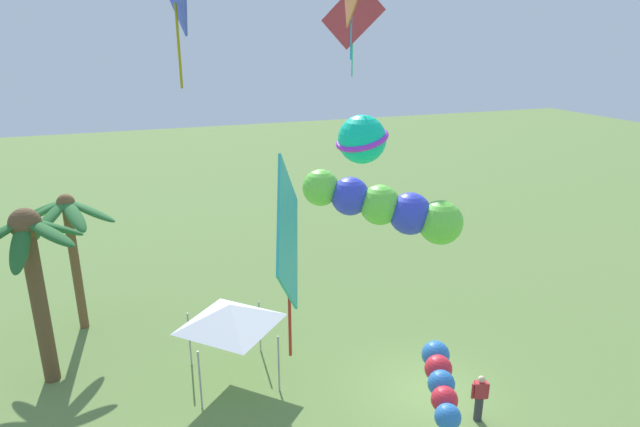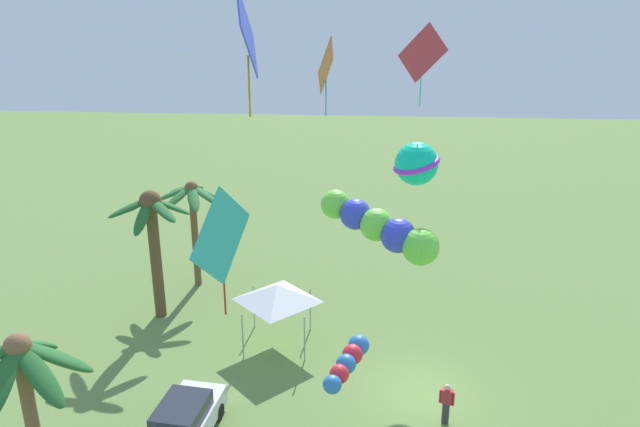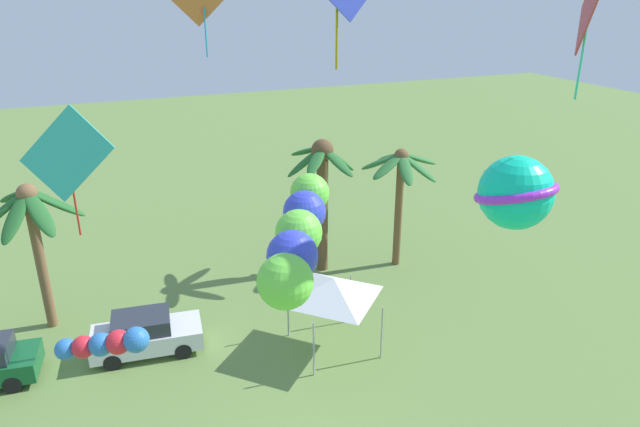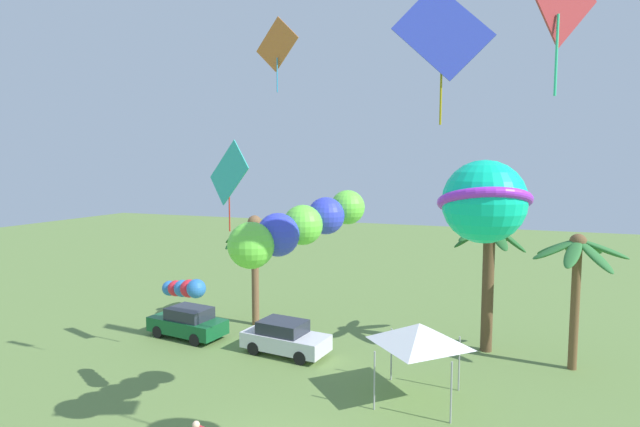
{
  "view_description": "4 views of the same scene",
  "coord_description": "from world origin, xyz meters",
  "px_view_note": "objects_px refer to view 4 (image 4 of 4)",
  "views": [
    {
      "loc": [
        -13.12,
        8.67,
        11.4
      ],
      "look_at": [
        0.84,
        3.54,
        6.52
      ],
      "focal_mm": 30.15,
      "sensor_mm": 36.0,
      "label": 1
    },
    {
      "loc": [
        -20.02,
        2.3,
        14.29
      ],
      "look_at": [
        0.48,
        3.88,
        7.07
      ],
      "focal_mm": 34.01,
      "sensor_mm": 36.0,
      "label": 2
    },
    {
      "loc": [
        -4.2,
        -10.54,
        12.53
      ],
      "look_at": [
        1.49,
        3.21,
        6.59
      ],
      "focal_mm": 32.23,
      "sensor_mm": 36.0,
      "label": 3
    },
    {
      "loc": [
        6.1,
        -11.65,
        8.48
      ],
      "look_at": [
        0.17,
        3.74,
        6.91
      ],
      "focal_mm": 28.04,
      "sensor_mm": 36.0,
      "label": 4
    }
  ],
  "objects_px": {
    "kite_diamond_2": "(229,174)",
    "kite_diamond_4": "(277,46)",
    "palm_tree_2": "(488,253)",
    "palm_tree_1": "(577,262)",
    "kite_diamond_1": "(442,34)",
    "parked_car_0": "(285,338)",
    "parked_car_1": "(188,322)",
    "festival_tent": "(419,334)",
    "palm_tree_0": "(254,241)",
    "kite_tube_3": "(184,288)",
    "kite_ball_5": "(484,202)",
    "kite_tube_0": "(296,227)"
  },
  "relations": [
    {
      "from": "palm_tree_2",
      "to": "kite_diamond_1",
      "type": "xyz_separation_m",
      "value": [
        -1.6,
        -5.04,
        8.59
      ]
    },
    {
      "from": "parked_car_0",
      "to": "palm_tree_0",
      "type": "bearing_deg",
      "value": 135.1
    },
    {
      "from": "parked_car_1",
      "to": "kite_ball_5",
      "type": "xyz_separation_m",
      "value": [
        14.23,
        -8.43,
        6.93
      ]
    },
    {
      "from": "palm_tree_1",
      "to": "kite_diamond_2",
      "type": "xyz_separation_m",
      "value": [
        -13.5,
        -4.88,
        3.62
      ]
    },
    {
      "from": "kite_diamond_2",
      "to": "kite_diamond_4",
      "type": "height_order",
      "value": "kite_diamond_4"
    },
    {
      "from": "palm_tree_1",
      "to": "kite_tube_3",
      "type": "height_order",
      "value": "palm_tree_1"
    },
    {
      "from": "palm_tree_1",
      "to": "kite_ball_5",
      "type": "relative_size",
      "value": 2.24
    },
    {
      "from": "parked_car_1",
      "to": "festival_tent",
      "type": "bearing_deg",
      "value": -12.34
    },
    {
      "from": "palm_tree_2",
      "to": "kite_diamond_4",
      "type": "distance_m",
      "value": 13.19
    },
    {
      "from": "festival_tent",
      "to": "kite_diamond_4",
      "type": "bearing_deg",
      "value": -151.86
    },
    {
      "from": "kite_diamond_1",
      "to": "palm_tree_1",
      "type": "bearing_deg",
      "value": 39.33
    },
    {
      "from": "palm_tree_2",
      "to": "kite_tube_0",
      "type": "xyz_separation_m",
      "value": [
        -4.96,
        -10.29,
        2.13
      ]
    },
    {
      "from": "palm_tree_0",
      "to": "palm_tree_2",
      "type": "height_order",
      "value": "palm_tree_2"
    },
    {
      "from": "palm_tree_1",
      "to": "kite_diamond_2",
      "type": "bearing_deg",
      "value": -160.11
    },
    {
      "from": "kite_ball_5",
      "to": "palm_tree_1",
      "type": "bearing_deg",
      "value": 73.82
    },
    {
      "from": "kite_tube_3",
      "to": "kite_diamond_4",
      "type": "relative_size",
      "value": 0.94
    },
    {
      "from": "palm_tree_1",
      "to": "festival_tent",
      "type": "height_order",
      "value": "palm_tree_1"
    },
    {
      "from": "palm_tree_1",
      "to": "kite_tube_3",
      "type": "xyz_separation_m",
      "value": [
        -13.23,
        -8.41,
        -0.33
      ]
    },
    {
      "from": "kite_tube_3",
      "to": "kite_ball_5",
      "type": "bearing_deg",
      "value": -14.34
    },
    {
      "from": "palm_tree_1",
      "to": "kite_diamond_1",
      "type": "xyz_separation_m",
      "value": [
        -5.11,
        -4.18,
        8.62
      ]
    },
    {
      "from": "kite_diamond_2",
      "to": "kite_diamond_4",
      "type": "xyz_separation_m",
      "value": [
        3.52,
        -2.63,
        4.27
      ]
    },
    {
      "from": "palm_tree_1",
      "to": "kite_diamond_4",
      "type": "height_order",
      "value": "kite_diamond_4"
    },
    {
      "from": "parked_car_1",
      "to": "palm_tree_2",
      "type": "bearing_deg",
      "value": 13.77
    },
    {
      "from": "palm_tree_0",
      "to": "kite_diamond_1",
      "type": "relative_size",
      "value": 1.17
    },
    {
      "from": "parked_car_1",
      "to": "kite_diamond_4",
      "type": "height_order",
      "value": "kite_diamond_4"
    },
    {
      "from": "kite_tube_3",
      "to": "kite_diamond_4",
      "type": "distance_m",
      "value": 8.88
    },
    {
      "from": "palm_tree_1",
      "to": "kite_tube_0",
      "type": "relative_size",
      "value": 1.35
    },
    {
      "from": "palm_tree_1",
      "to": "kite_tube_3",
      "type": "distance_m",
      "value": 15.68
    },
    {
      "from": "palm_tree_1",
      "to": "festival_tent",
      "type": "relative_size",
      "value": 2.0
    },
    {
      "from": "kite_diamond_2",
      "to": "kite_tube_3",
      "type": "xyz_separation_m",
      "value": [
        0.27,
        -3.53,
        -3.95
      ]
    },
    {
      "from": "palm_tree_0",
      "to": "kite_diamond_2",
      "type": "height_order",
      "value": "kite_diamond_2"
    },
    {
      "from": "palm_tree_2",
      "to": "parked_car_1",
      "type": "height_order",
      "value": "palm_tree_2"
    },
    {
      "from": "palm_tree_1",
      "to": "festival_tent",
      "type": "xyz_separation_m",
      "value": [
        -5.55,
        -5.15,
        -2.06
      ]
    },
    {
      "from": "kite_tube_0",
      "to": "kite_ball_5",
      "type": "bearing_deg",
      "value": -16.37
    },
    {
      "from": "festival_tent",
      "to": "kite_diamond_1",
      "type": "height_order",
      "value": "kite_diamond_1"
    },
    {
      "from": "parked_car_1",
      "to": "festival_tent",
      "type": "relative_size",
      "value": 1.43
    },
    {
      "from": "palm_tree_2",
      "to": "kite_tube_3",
      "type": "bearing_deg",
      "value": -136.37
    },
    {
      "from": "festival_tent",
      "to": "kite_diamond_1",
      "type": "distance_m",
      "value": 10.73
    },
    {
      "from": "kite_tube_0",
      "to": "palm_tree_2",
      "type": "bearing_deg",
      "value": 64.25
    },
    {
      "from": "palm_tree_2",
      "to": "kite_tube_3",
      "type": "distance_m",
      "value": 13.44
    },
    {
      "from": "kite_tube_0",
      "to": "parked_car_0",
      "type": "bearing_deg",
      "value": 117.98
    },
    {
      "from": "parked_car_0",
      "to": "festival_tent",
      "type": "relative_size",
      "value": 1.42
    },
    {
      "from": "palm_tree_0",
      "to": "kite_diamond_1",
      "type": "xyz_separation_m",
      "value": [
        10.15,
        -4.63,
        8.61
      ]
    },
    {
      "from": "kite_diamond_1",
      "to": "parked_car_0",
      "type": "bearing_deg",
      "value": 168.8
    },
    {
      "from": "parked_car_0",
      "to": "kite_diamond_1",
      "type": "bearing_deg",
      "value": -11.2
    },
    {
      "from": "parked_car_0",
      "to": "kite_tube_3",
      "type": "relative_size",
      "value": 1.8
    },
    {
      "from": "palm_tree_2",
      "to": "kite_ball_5",
      "type": "bearing_deg",
      "value": -88.44
    },
    {
      "from": "parked_car_1",
      "to": "kite_tube_0",
      "type": "bearing_deg",
      "value": -37.56
    },
    {
      "from": "parked_car_0",
      "to": "kite_tube_0",
      "type": "distance_m",
      "value": 9.55
    },
    {
      "from": "kite_diamond_4",
      "to": "kite_diamond_1",
      "type": "bearing_deg",
      "value": 34.34
    }
  ]
}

